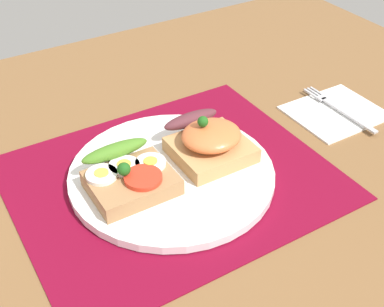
{
  "coord_description": "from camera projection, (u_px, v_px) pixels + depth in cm",
  "views": [
    {
      "loc": [
        -23.76,
        -44.25,
        42.09
      ],
      "look_at": [
        3.0,
        0.0,
        2.91
      ],
      "focal_mm": 47.95,
      "sensor_mm": 36.0,
      "label": 1
    }
  ],
  "objects": [
    {
      "name": "sandwich_egg_tomato",
      "position": [
        129.0,
        176.0,
        0.61
      ],
      "size": [
        9.92,
        9.49,
        4.3
      ],
      "color": "#A07449",
      "rests_on": "plate"
    },
    {
      "name": "ground_plane",
      "position": [
        172.0,
        188.0,
        0.66
      ],
      "size": [
        120.0,
        90.0,
        3.2
      ],
      "primitive_type": "cube",
      "color": "brown"
    },
    {
      "name": "fork",
      "position": [
        337.0,
        108.0,
        0.78
      ],
      "size": [
        1.62,
        14.53,
        0.32
      ],
      "color": "#B7B7BC",
      "rests_on": "napkin"
    },
    {
      "name": "placemat",
      "position": [
        172.0,
        178.0,
        0.65
      ],
      "size": [
        39.1,
        32.67,
        0.3
      ],
      "primitive_type": "cube",
      "color": "maroon",
      "rests_on": "ground_plane"
    },
    {
      "name": "napkin",
      "position": [
        335.0,
        111.0,
        0.78
      ],
      "size": [
        13.44,
        11.36,
        0.6
      ],
      "primitive_type": "cube",
      "color": "white",
      "rests_on": "ground_plane"
    },
    {
      "name": "sandwich_salmon",
      "position": [
        209.0,
        141.0,
        0.66
      ],
      "size": [
        9.52,
        10.42,
        5.94
      ],
      "color": "tan",
      "rests_on": "plate"
    },
    {
      "name": "plate",
      "position": [
        172.0,
        174.0,
        0.65
      ],
      "size": [
        26.0,
        26.0,
        1.11
      ],
      "primitive_type": "cylinder",
      "color": "white",
      "rests_on": "placemat"
    }
  ]
}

